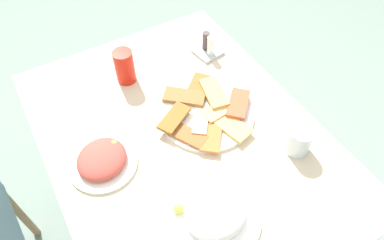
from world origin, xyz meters
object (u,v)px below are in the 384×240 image
Objects in this scene: salad_plate_rice at (102,160)px; condiment_caddy at (208,48)px; dining_table at (183,152)px; soda_can at (125,67)px; pide_platter at (206,111)px; drinking_glass at (299,140)px; salad_plate_greens at (215,215)px.

condiment_caddy reaches higher than salad_plate_rice.
dining_table is 0.27m from salad_plate_rice.
dining_table is 8.65× the size of soda_can.
dining_table is 0.16m from pide_platter.
pide_platter is at bearing -88.41° from salad_plate_rice.
soda_can is at bearing 9.13° from dining_table.
salad_plate_rice is 1.96× the size of condiment_caddy.
condiment_caddy is (0.50, -0.00, -0.02)m from drinking_glass.
condiment_caddy reaches higher than pide_platter.
dining_table is 0.37m from drinking_glass.
soda_can is (0.58, -0.01, 0.04)m from salad_plate_greens.
drinking_glass is (-0.22, -0.27, 0.14)m from dining_table.
salad_plate_greens is at bearing 152.13° from pide_platter.
drinking_glass reaches higher than salad_plate_rice.
pide_platter is 0.35m from salad_plate_greens.
soda_can is (0.28, -0.20, 0.04)m from salad_plate_rice.
dining_table is at bearing 136.46° from condiment_caddy.
salad_plate_greens is 2.31× the size of condiment_caddy.
soda_can is at bearing -34.98° from salad_plate_rice.
pide_platter is 1.42× the size of salad_plate_greens.
salad_plate_greens reaches higher than salad_plate_rice.
soda_can is at bearing 31.27° from drinking_glass.
drinking_glass is at bearing -147.15° from pide_platter.
salad_plate_greens is 0.65m from condiment_caddy.
pide_platter is 0.30m from condiment_caddy.
soda_can reaches higher than salad_plate_greens.
condiment_caddy is at bearing -94.31° from soda_can.
salad_plate_greens is at bearing 100.74° from drinking_glass.
salad_plate_rice is at bearing 64.95° from drinking_glass.
salad_plate_rice is 2.32× the size of drinking_glass.
pide_platter is at bearing -150.23° from soda_can.
pide_platter is 3.88× the size of drinking_glass.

